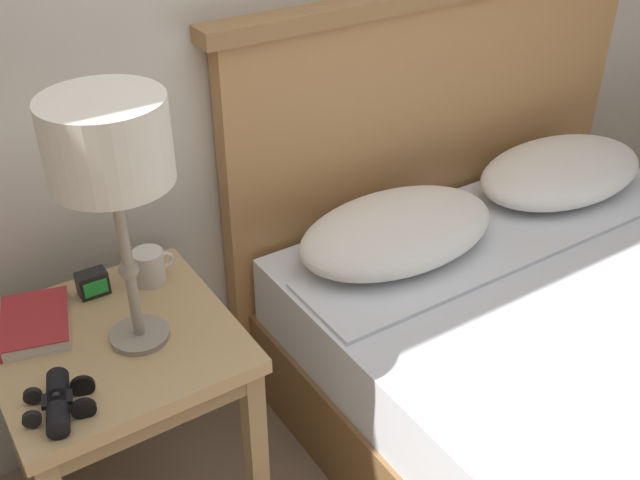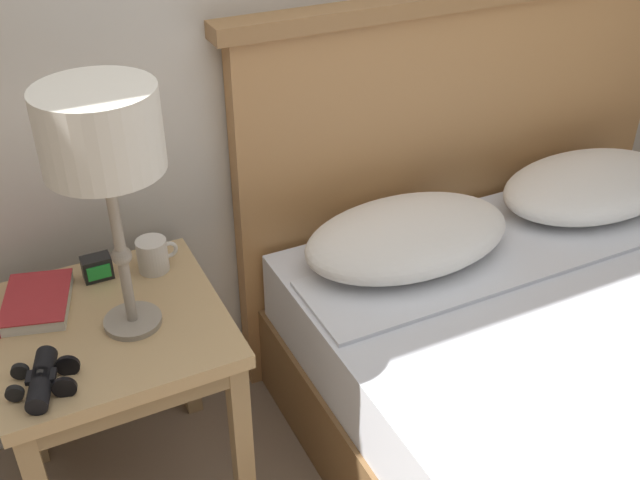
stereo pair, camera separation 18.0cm
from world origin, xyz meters
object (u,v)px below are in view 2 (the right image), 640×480
(binoculars_pair, at_px, (43,379))
(alarm_clock, at_px, (97,268))
(table_lamp, at_px, (101,139))
(coffee_mug, at_px, (153,255))
(book_on_nightstand, at_px, (36,302))
(nightstand, at_px, (113,349))

(binoculars_pair, distance_m, alarm_clock, 0.38)
(table_lamp, height_order, coffee_mug, table_lamp)
(table_lamp, height_order, book_on_nightstand, table_lamp)
(nightstand, height_order, alarm_clock, alarm_clock)
(table_lamp, bearing_deg, nightstand, 144.32)
(nightstand, xyz_separation_m, coffee_mug, (0.15, 0.15, 0.13))
(nightstand, relative_size, alarm_clock, 8.29)
(nightstand, distance_m, book_on_nightstand, 0.21)
(table_lamp, xyz_separation_m, alarm_clock, (-0.03, 0.21, -0.43))
(alarm_clock, bearing_deg, book_on_nightstand, -160.76)
(book_on_nightstand, xyz_separation_m, coffee_mug, (0.29, 0.03, 0.03))
(book_on_nightstand, bearing_deg, nightstand, -41.94)
(binoculars_pair, bearing_deg, alarm_clock, 61.54)
(book_on_nightstand, xyz_separation_m, alarm_clock, (0.15, 0.05, 0.01))
(nightstand, relative_size, binoculars_pair, 3.52)
(coffee_mug, distance_m, alarm_clock, 0.14)
(book_on_nightstand, bearing_deg, coffee_mug, 5.69)
(binoculars_pair, relative_size, coffee_mug, 1.60)
(table_lamp, distance_m, alarm_clock, 0.48)
(table_lamp, distance_m, coffee_mug, 0.47)
(nightstand, bearing_deg, book_on_nightstand, 138.06)
(table_lamp, relative_size, binoculars_pair, 3.40)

